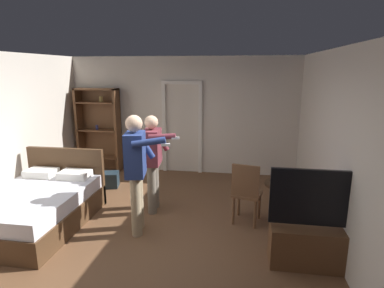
% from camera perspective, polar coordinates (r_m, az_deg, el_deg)
% --- Properties ---
extents(ground_plane, '(6.80, 6.80, 0.00)m').
position_cam_1_polar(ground_plane, '(4.84, -8.72, -16.23)').
color(ground_plane, brown).
extents(wall_back, '(5.46, 0.12, 2.67)m').
position_cam_1_polar(wall_back, '(7.35, -1.69, 5.19)').
color(wall_back, silver).
rests_on(wall_back, ground_plane).
extents(wall_right, '(0.12, 6.42, 2.67)m').
position_cam_1_polar(wall_right, '(4.34, 26.47, -1.98)').
color(wall_right, silver).
rests_on(wall_right, ground_plane).
extents(doorway_frame, '(0.93, 0.08, 2.13)m').
position_cam_1_polar(doorway_frame, '(7.29, -1.79, 4.22)').
color(doorway_frame, white).
rests_on(doorway_frame, ground_plane).
extents(bed, '(1.43, 1.99, 1.02)m').
position_cam_1_polar(bed, '(5.54, -26.16, -10.06)').
color(bed, '#4C331E').
rests_on(bed, ground_plane).
extents(bookshelf, '(1.01, 0.32, 1.96)m').
position_cam_1_polar(bookshelf, '(7.79, -16.45, 3.08)').
color(bookshelf, brown).
rests_on(bookshelf, ground_plane).
extents(tv_flatscreen, '(1.19, 0.40, 1.25)m').
position_cam_1_polar(tv_flatscreen, '(4.29, 21.67, -15.63)').
color(tv_flatscreen, brown).
rests_on(tv_flatscreen, ground_plane).
extents(side_table, '(0.61, 0.61, 0.70)m').
position_cam_1_polar(side_table, '(5.07, 16.34, -9.31)').
color(side_table, '#4C331E').
rests_on(side_table, ground_plane).
extents(laptop, '(0.40, 0.40, 0.17)m').
position_cam_1_polar(laptop, '(4.93, 16.12, -6.45)').
color(laptop, black).
rests_on(laptop, side_table).
extents(bottle_on_table, '(0.06, 0.06, 0.24)m').
position_cam_1_polar(bottle_on_table, '(4.90, 18.34, -6.09)').
color(bottle_on_table, '#153524').
rests_on(bottle_on_table, side_table).
extents(wooden_chair, '(0.51, 0.51, 0.99)m').
position_cam_1_polar(wooden_chair, '(4.99, 9.79, -8.38)').
color(wooden_chair, brown).
rests_on(wooden_chair, ground_plane).
extents(person_blue_shirt, '(0.72, 0.60, 1.76)m').
position_cam_1_polar(person_blue_shirt, '(4.60, -10.03, -3.92)').
color(person_blue_shirt, tan).
rests_on(person_blue_shirt, ground_plane).
extents(person_striped_shirt, '(0.66, 0.61, 1.65)m').
position_cam_1_polar(person_striped_shirt, '(5.30, -7.08, -2.28)').
color(person_striped_shirt, gray).
rests_on(person_striped_shirt, ground_plane).
extents(suitcase_dark, '(0.61, 0.43, 0.31)m').
position_cam_1_polar(suitcase_dark, '(6.79, -15.52, -6.27)').
color(suitcase_dark, '#1E2D38').
rests_on(suitcase_dark, ground_plane).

